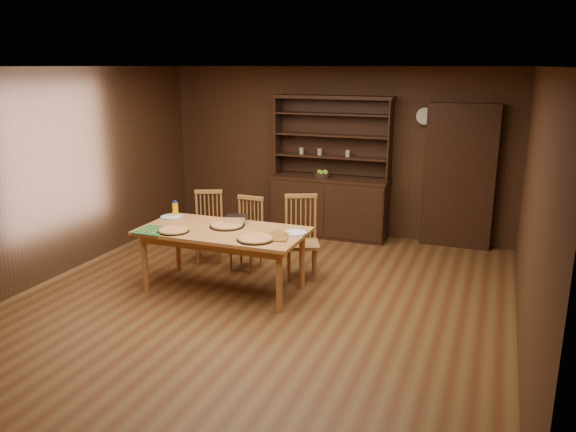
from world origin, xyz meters
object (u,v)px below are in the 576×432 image
at_px(chair_left, 209,224).
at_px(chair_right, 301,234).
at_px(chair_center, 248,231).
at_px(dining_table, 223,236).
at_px(china_hutch, 330,199).
at_px(juice_bottle, 175,209).

distance_m(chair_left, chair_right, 1.40).
bearing_deg(chair_center, chair_left, 174.80).
bearing_deg(dining_table, china_hutch, 78.36).
height_order(chair_left, juice_bottle, chair_left).
bearing_deg(juice_bottle, dining_table, -21.23).
xyz_separation_m(china_hutch, chair_center, (-0.59, -1.78, -0.09)).
relative_size(chair_left, chair_right, 0.92).
bearing_deg(chair_left, juice_bottle, -127.46).
bearing_deg(chair_right, juice_bottle, 172.77).
bearing_deg(chair_center, china_hutch, 74.74).
bearing_deg(chair_center, juice_bottle, -144.96).
distance_m(chair_left, chair_center, 0.64).
xyz_separation_m(dining_table, chair_center, (-0.06, 0.81, -0.17)).
height_order(dining_table, chair_center, chair_center).
bearing_deg(juice_bottle, chair_right, 16.17).
bearing_deg(chair_right, chair_left, 151.14).
bearing_deg(chair_right, china_hutch, 71.91).
distance_m(chair_center, chair_right, 0.76).
bearing_deg(chair_center, chair_right, 0.08).
bearing_deg(juice_bottle, chair_center, 31.92).
distance_m(chair_center, juice_bottle, 0.98).
height_order(chair_center, chair_right, chair_right).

